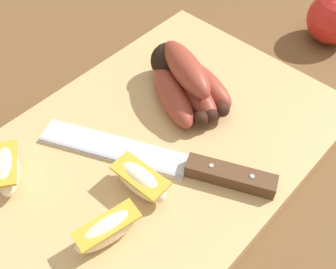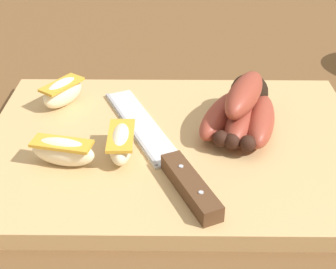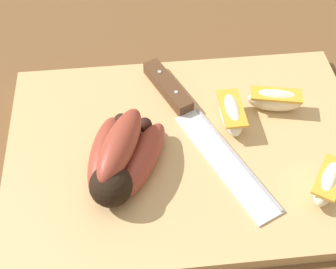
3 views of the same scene
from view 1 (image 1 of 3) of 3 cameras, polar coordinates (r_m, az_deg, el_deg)
name	(u,v)px [view 1 (image 1 of 3)]	position (r m, az deg, el deg)	size (l,w,h in m)	color
ground_plane	(140,151)	(0.51, -3.89, -2.27)	(6.00, 6.00, 0.00)	brown
cutting_board	(157,147)	(0.50, -1.57, -1.75)	(0.45, 0.31, 0.02)	tan
banana_bunch	(185,81)	(0.53, 2.34, 7.42)	(0.11, 0.14, 0.07)	black
chefs_knife	(188,166)	(0.47, 2.78, -4.38)	(0.14, 0.27, 0.02)	silver
apple_wedge_near	(7,170)	(0.48, -21.31, -4.53)	(0.06, 0.07, 0.04)	#F4E5C1
apple_wedge_middle	(140,181)	(0.44, -3.82, -6.38)	(0.03, 0.07, 0.03)	#F4E5C1
apple_wedge_far	(108,230)	(0.42, -8.26, -12.89)	(0.07, 0.04, 0.03)	#F4E5C1
whole_apple	(334,18)	(0.69, 21.88, 14.72)	(0.08, 0.08, 0.09)	red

